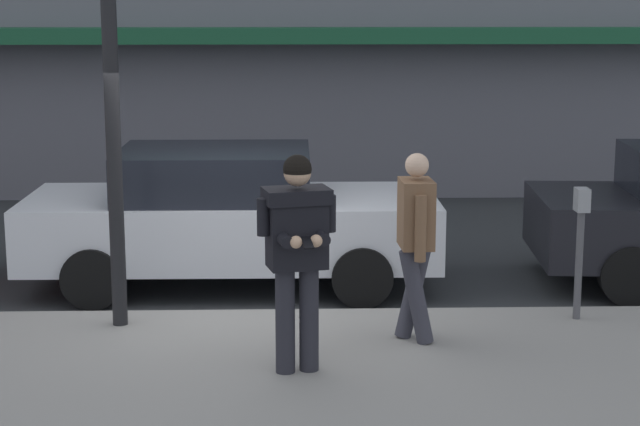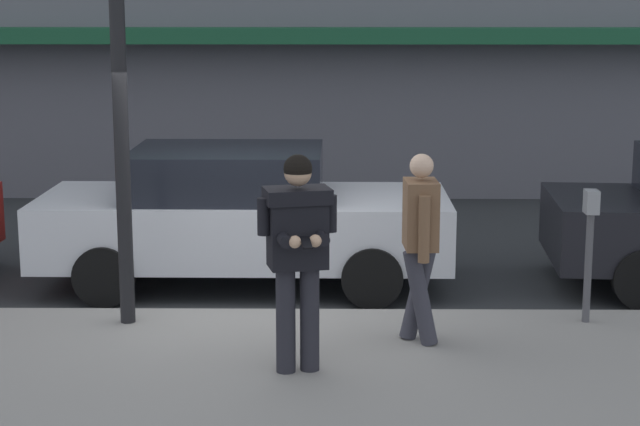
% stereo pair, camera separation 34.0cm
% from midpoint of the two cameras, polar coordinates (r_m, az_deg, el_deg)
% --- Properties ---
extents(ground_plane, '(80.00, 80.00, 0.00)m').
position_cam_midpoint_polar(ground_plane, '(10.85, -2.94, -5.53)').
color(ground_plane, '#2B2D30').
extents(sidewalk, '(32.00, 5.30, 0.14)m').
position_cam_midpoint_polar(sidewalk, '(8.13, 2.98, -10.92)').
color(sidewalk, gray).
rests_on(sidewalk, ground).
extents(curb_paint_line, '(28.00, 0.12, 0.01)m').
position_cam_midpoint_polar(curb_paint_line, '(10.89, 2.36, -5.46)').
color(curb_paint_line, silver).
rests_on(curb_paint_line, ground).
extents(parked_sedan_mid, '(4.51, 1.96, 1.54)m').
position_cam_midpoint_polar(parked_sedan_mid, '(11.85, -3.43, -0.15)').
color(parked_sedan_mid, silver).
rests_on(parked_sedan_mid, ground).
extents(man_texting_on_phone, '(0.64, 0.63, 1.81)m').
position_cam_midpoint_polar(man_texting_on_phone, '(8.58, -0.06, -1.43)').
color(man_texting_on_phone, '#23232B').
rests_on(man_texting_on_phone, sidewalk).
extents(pedestrian_dark_coat, '(0.34, 0.60, 1.70)m').
position_cam_midpoint_polar(pedestrian_dark_coat, '(9.43, 6.40, -1.23)').
color(pedestrian_dark_coat, '#33333D').
rests_on(pedestrian_dark_coat, sidewalk).
extents(street_lamp_post, '(0.36, 0.36, 4.88)m').
position_cam_midpoint_polar(street_lamp_post, '(9.87, -9.82, 11.14)').
color(street_lamp_post, black).
rests_on(street_lamp_post, sidewalk).
extents(parking_meter, '(0.12, 0.18, 1.27)m').
position_cam_midpoint_polar(parking_meter, '(10.33, 15.11, -1.22)').
color(parking_meter, '#4C4C51').
rests_on(parking_meter, sidewalk).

